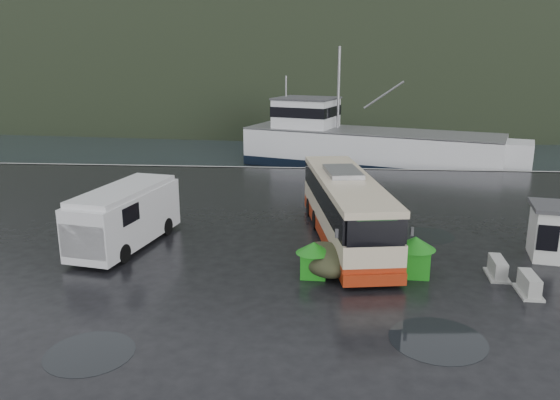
# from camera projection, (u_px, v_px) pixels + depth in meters

# --- Properties ---
(ground) EXTENTS (160.00, 160.00, 0.00)m
(ground) POSITION_uv_depth(u_px,v_px,m) (286.00, 263.00, 23.02)
(ground) COLOR black
(ground) RESTS_ON ground
(harbor_water) EXTENTS (300.00, 180.00, 0.02)m
(harbor_water) POSITION_uv_depth(u_px,v_px,m) (317.00, 92.00, 128.99)
(harbor_water) COLOR black
(harbor_water) RESTS_ON ground
(quay_edge) EXTENTS (160.00, 0.60, 1.50)m
(quay_edge) POSITION_uv_depth(u_px,v_px,m) (303.00, 168.00, 42.29)
(quay_edge) COLOR #999993
(quay_edge) RESTS_ON ground
(headland) EXTENTS (780.00, 540.00, 570.00)m
(headland) POSITION_uv_depth(u_px,v_px,m) (341.00, 73.00, 263.11)
(headland) COLOR black
(headland) RESTS_ON ground
(coach_bus) EXTENTS (4.67, 11.84, 3.26)m
(coach_bus) POSITION_uv_depth(u_px,v_px,m) (345.00, 240.00, 25.83)
(coach_bus) COLOR beige
(coach_bus) RESTS_ON ground
(white_van) EXTENTS (3.54, 6.96, 2.78)m
(white_van) POSITION_uv_depth(u_px,v_px,m) (128.00, 246.00, 25.12)
(white_van) COLOR silver
(white_van) RESTS_ON ground
(waste_bin_left) EXTENTS (1.23, 1.23, 1.62)m
(waste_bin_left) POSITION_uv_depth(u_px,v_px,m) (413.00, 275.00, 21.77)
(waste_bin_left) COLOR #177815
(waste_bin_left) RESTS_ON ground
(waste_bin_right) EXTENTS (1.06, 1.06, 1.42)m
(waste_bin_right) POSITION_uv_depth(u_px,v_px,m) (313.00, 276.00, 21.67)
(waste_bin_right) COLOR #177815
(waste_bin_right) RESTS_ON ground
(dome_tent) EXTENTS (2.93, 3.46, 1.15)m
(dome_tent) POSITION_uv_depth(u_px,v_px,m) (327.00, 273.00, 21.98)
(dome_tent) COLOR #31341F
(dome_tent) RESTS_ON ground
(jersey_barrier_a) EXTENTS (0.82, 1.54, 0.75)m
(jersey_barrier_a) POSITION_uv_depth(u_px,v_px,m) (528.00, 294.00, 20.07)
(jersey_barrier_a) COLOR #999993
(jersey_barrier_a) RESTS_ON ground
(jersey_barrier_b) EXTENTS (0.86, 1.55, 0.75)m
(jersey_barrier_b) POSITION_uv_depth(u_px,v_px,m) (497.00, 277.00, 21.61)
(jersey_barrier_b) COLOR #999993
(jersey_barrier_b) RESTS_ON ground
(fishing_trawler) EXTENTS (27.11, 14.57, 10.69)m
(fishing_trawler) POSITION_uv_depth(u_px,v_px,m) (370.00, 153.00, 48.98)
(fishing_trawler) COLOR silver
(fishing_trawler) RESTS_ON ground
(puddles) EXTENTS (14.51, 14.44, 0.01)m
(puddles) POSITION_uv_depth(u_px,v_px,m) (347.00, 299.00, 19.58)
(puddles) COLOR black
(puddles) RESTS_ON ground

